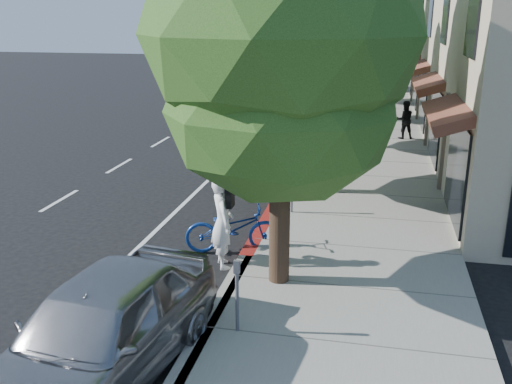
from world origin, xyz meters
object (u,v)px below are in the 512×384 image
(cyclist, at_px, (222,222))
(bicycle, at_px, (233,228))
(pedestrian, at_px, (405,120))
(street_tree_5, at_px, (356,22))
(street_tree_2, at_px, (335,39))
(dark_sedan, at_px, (274,112))
(street_tree_3, at_px, (346,9))
(street_tree_1, at_px, (318,30))
(near_car_a, at_px, (100,331))
(white_pickup, at_px, (306,106))
(dark_suv_far, at_px, (296,90))
(street_tree_0, at_px, (282,40))
(street_tree_4, at_px, (352,25))
(silver_suv, at_px, (268,137))

(cyclist, height_order, bicycle, cyclist)
(pedestrian, bearing_deg, street_tree_5, -93.58)
(street_tree_2, xyz_separation_m, dark_sedan, (-3.07, 4.50, -3.57))
(bicycle, bearing_deg, dark_sedan, -9.66)
(cyclist, bearing_deg, street_tree_3, -31.31)
(street_tree_1, relative_size, near_car_a, 1.64)
(near_car_a, bearing_deg, street_tree_1, 85.91)
(bicycle, xyz_separation_m, dark_sedan, (-1.77, 15.01, 0.10))
(white_pickup, height_order, dark_suv_far, dark_suv_far)
(street_tree_0, xyz_separation_m, pedestrian, (2.84, 14.11, -3.78))
(white_pickup, xyz_separation_m, near_car_a, (-0.24, -21.66, 0.10))
(cyclist, height_order, white_pickup, cyclist)
(white_pickup, bearing_deg, dark_sedan, -122.93)
(street_tree_2, relative_size, street_tree_4, 0.94)
(street_tree_3, bearing_deg, pedestrian, -53.88)
(street_tree_2, relative_size, near_car_a, 1.42)
(street_tree_2, distance_m, pedestrian, 4.84)
(street_tree_4, xyz_separation_m, pedestrian, (2.84, -9.89, -3.55))
(street_tree_5, distance_m, dark_sedan, 14.38)
(street_tree_4, bearing_deg, pedestrian, -73.97)
(street_tree_0, relative_size, cyclist, 3.90)
(near_car_a, bearing_deg, bicycle, 89.77)
(street_tree_3, xyz_separation_m, silver_suv, (-2.13, -8.08, -4.46))
(street_tree_1, relative_size, street_tree_2, 1.16)
(silver_suv, bearing_deg, street_tree_5, 82.39)
(silver_suv, bearing_deg, pedestrian, 38.55)
(near_car_a, bearing_deg, white_pickup, 97.19)
(street_tree_5, bearing_deg, bicycle, -92.61)
(street_tree_4, xyz_separation_m, cyclist, (-1.33, -23.29, -3.49))
(street_tree_5, xyz_separation_m, bicycle, (-1.30, -28.51, -4.00))
(bicycle, xyz_separation_m, dark_suv_far, (-1.80, 22.29, 0.19))
(white_pickup, bearing_deg, street_tree_2, -68.75)
(bicycle, relative_size, white_pickup, 0.43)
(bicycle, distance_m, silver_suv, 8.47)
(street_tree_2, bearing_deg, dark_sedan, 124.27)
(street_tree_2, relative_size, cyclist, 3.44)
(street_tree_5, bearing_deg, dark_sedan, -102.80)
(bicycle, height_order, silver_suv, silver_suv)
(street_tree_0, xyz_separation_m, street_tree_4, (0.00, 24.00, -0.23))
(dark_sedan, bearing_deg, silver_suv, -74.66)
(street_tree_4, bearing_deg, street_tree_5, 90.00)
(dark_sedan, distance_m, near_car_a, 20.03)
(street_tree_1, relative_size, cyclist, 3.98)
(bicycle, xyz_separation_m, silver_suv, (-0.83, 8.43, 0.29))
(street_tree_1, xyz_separation_m, street_tree_4, (-0.00, 18.00, -0.24))
(street_tree_1, height_order, street_tree_2, street_tree_1)
(street_tree_3, distance_m, white_pickup, 4.93)
(street_tree_3, bearing_deg, dark_suv_far, 118.21)
(street_tree_3, xyz_separation_m, cyclist, (-1.33, -17.29, -4.33))
(dark_sedan, distance_m, dark_suv_far, 7.28)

